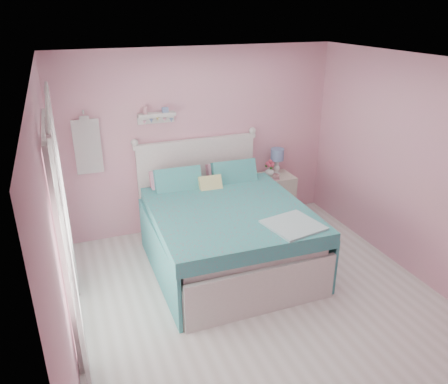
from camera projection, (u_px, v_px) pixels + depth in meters
floor at (266, 308)px, 4.83m from camera, size 4.50×4.50×0.00m
room_shell at (272, 174)px, 4.21m from camera, size 4.50×4.50×4.50m
bed at (224, 231)px, 5.57m from camera, size 1.87×2.34×1.35m
nightstand at (275, 197)px, 6.77m from camera, size 0.49×0.48×0.71m
table_lamp at (277, 156)px, 6.60m from camera, size 0.20×0.20×0.40m
vase at (270, 171)px, 6.60m from camera, size 0.18×0.18×0.15m
teacup at (276, 177)px, 6.47m from camera, size 0.12×0.12×0.08m
roses at (270, 164)px, 6.55m from camera, size 0.14×0.11×0.12m
wall_shelf at (156, 115)px, 5.83m from camera, size 0.50×0.15×0.25m
hanging_dress at (88, 147)px, 5.64m from camera, size 0.34×0.03×0.72m
french_door at (63, 237)px, 4.10m from camera, size 0.04×1.32×2.16m
curtain_near at (71, 267)px, 3.44m from camera, size 0.04×0.40×2.32m
curtain_far at (63, 197)px, 4.72m from camera, size 0.04×0.40×2.32m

